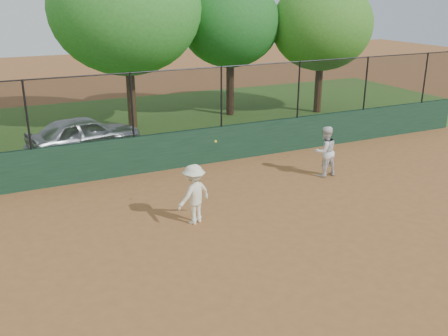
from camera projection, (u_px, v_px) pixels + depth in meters
name	position (u px, v px, depth m)	size (l,w,h in m)	color
ground	(234.00, 255.00, 10.94)	(80.00, 80.00, 0.00)	#995D31
back_wall	(150.00, 153.00, 15.85)	(26.00, 0.20, 1.20)	#1C3E28
grass_strip	(109.00, 128.00, 21.17)	(36.00, 12.00, 0.01)	#305A1C
parked_car	(85.00, 135.00, 17.60)	(1.61, 4.01, 1.37)	#B8BEC3
player_second	(325.00, 151.00, 15.40)	(0.77, 0.60, 1.59)	white
player_main	(194.00, 194.00, 12.23)	(1.12, 0.90, 2.14)	white
fence_assembly	(147.00, 103.00, 15.29)	(26.00, 0.06, 2.00)	black
tree_2	(126.00, 8.00, 19.65)	(6.10, 5.55, 7.48)	#4E341C
tree_3	(230.00, 23.00, 22.08)	(4.50, 4.09, 6.10)	#3A2313
tree_4	(322.00, 25.00, 22.65)	(4.74, 4.31, 6.08)	#4C2F1B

